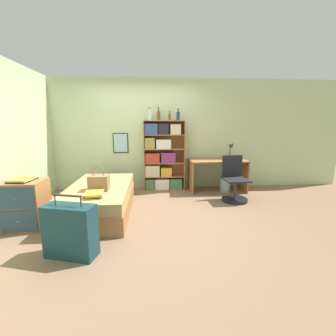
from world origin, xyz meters
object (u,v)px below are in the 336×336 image
(bottle_brown, at_px, (159,115))
(waste_bin, at_px, (225,185))
(bottle_clear, at_px, (170,117))
(bed, at_px, (100,199))
(bottle_green, at_px, (149,116))
(book_stack_on_bed, at_px, (94,194))
(magazine_pile_on_dresser, at_px, (23,179))
(handbag, at_px, (99,182))
(bookcase, at_px, (162,158))
(desk_chair, at_px, (234,187))
(bottle_blue, at_px, (178,116))
(desk_lamp, at_px, (231,148))
(dresser, at_px, (26,204))
(suitcase, at_px, (70,231))
(desk, at_px, (217,169))

(bottle_brown, xyz_separation_m, waste_bin, (1.54, -0.29, -1.60))
(bottle_clear, distance_m, waste_bin, 2.05)
(bed, xyz_separation_m, bottle_green, (0.89, 1.33, 1.50))
(book_stack_on_bed, xyz_separation_m, magazine_pile_on_dresser, (-1.04, 0.06, 0.23))
(handbag, distance_m, bookcase, 1.94)
(handbag, bearing_deg, bookcase, 55.28)
(bookcase, height_order, bottle_brown, bottle_brown)
(bottle_brown, distance_m, waste_bin, 2.24)
(desk_chair, xyz_separation_m, waste_bin, (0.03, 0.65, -0.14))
(bottle_blue, bearing_deg, desk_lamp, -2.72)
(dresser, relative_size, desk_chair, 0.79)
(bed, relative_size, handbag, 5.02)
(suitcase, distance_m, bookcase, 3.00)
(dresser, bearing_deg, suitcase, -41.96)
(magazine_pile_on_dresser, height_order, bookcase, bookcase)
(dresser, xyz_separation_m, desk, (3.44, 1.68, 0.16))
(handbag, bearing_deg, desk_lamp, 28.53)
(magazine_pile_on_dresser, bearing_deg, suitcase, -41.83)
(magazine_pile_on_dresser, relative_size, waste_bin, 1.31)
(suitcase, bearing_deg, bottle_blue, 59.45)
(desk, bearing_deg, waste_bin, -19.87)
(book_stack_on_bed, bearing_deg, desk_lamp, 33.70)
(book_stack_on_bed, relative_size, suitcase, 0.49)
(bed, xyz_separation_m, bottle_brown, (1.10, 1.36, 1.51))
(magazine_pile_on_dresser, relative_size, desk_lamp, 0.95)
(desk_chair, bearing_deg, bottle_blue, 141.49)
(waste_bin, bearing_deg, book_stack_on_bed, -146.89)
(suitcase, relative_size, bottle_blue, 2.85)
(suitcase, bearing_deg, bookcase, 66.16)
(magazine_pile_on_dresser, distance_m, bottle_brown, 3.00)
(bookcase, xyz_separation_m, desk_lamp, (1.64, -0.10, 0.24))
(bottle_brown, bearing_deg, bed, -128.92)
(magazine_pile_on_dresser, relative_size, desk, 0.30)
(dresser, distance_m, desk_lamp, 4.22)
(desk_lamp, bearing_deg, bottle_blue, 177.28)
(bottle_green, bearing_deg, desk_lamp, -3.30)
(book_stack_on_bed, relative_size, desk, 0.29)
(book_stack_on_bed, height_order, desk_chair, desk_chair)
(handbag, height_order, waste_bin, handbag)
(magazine_pile_on_dresser, relative_size, bottle_clear, 1.86)
(bookcase, distance_m, bottle_blue, 1.04)
(bottle_green, relative_size, waste_bin, 0.94)
(book_stack_on_bed, xyz_separation_m, suitcase, (-0.09, -0.78, -0.20))
(dresser, xyz_separation_m, bottle_green, (1.87, 1.87, 1.38))
(suitcase, bearing_deg, desk_chair, 34.43)
(magazine_pile_on_dresser, height_order, bottle_brown, bottle_brown)
(bottle_brown, bearing_deg, desk, -9.29)
(dresser, relative_size, bottle_green, 2.60)
(suitcase, bearing_deg, dresser, 138.04)
(bottle_brown, height_order, desk_lamp, bottle_brown)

